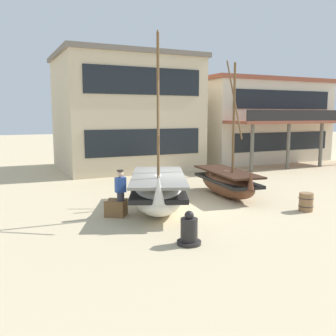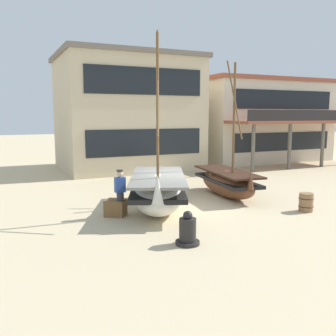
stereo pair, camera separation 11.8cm
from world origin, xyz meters
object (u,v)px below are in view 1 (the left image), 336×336
wooden_barrel (306,202)px  harbor_building_main (126,113)px  fishing_boat_centre_large (158,191)px  fisherman_by_hull (121,194)px  cargo_crate (116,208)px  fishing_boat_near_left (227,182)px  capstan_winch (189,231)px  harbor_building_annex (256,120)px

wooden_barrel → harbor_building_main: size_ratio=0.08×
wooden_barrel → harbor_building_main: bearing=99.3°
fishing_boat_centre_large → fisherman_by_hull: size_ratio=4.01×
fisherman_by_hull → cargo_crate: bearing=127.9°
harbor_building_main → fishing_boat_centre_large: bearing=-103.1°
cargo_crate → fisherman_by_hull: bearing=-52.1°
fishing_boat_near_left → harbor_building_main: 11.09m
capstan_winch → harbor_building_annex: bearing=47.0°
fishing_boat_near_left → harbor_building_main: harbor_building_main is taller
harbor_building_main → harbor_building_annex: 11.05m
wooden_barrel → harbor_building_annex: 16.91m
fishing_boat_near_left → fisherman_by_hull: 5.49m
fisherman_by_hull → cargo_crate: (-0.13, 0.17, -0.55)m
capstan_winch → harbor_building_annex: (14.49, 15.55, 2.81)m
fishing_boat_centre_large → harbor_building_main: size_ratio=0.75×
fishing_boat_centre_large → harbor_building_main: 12.24m
wooden_barrel → cargo_crate: (-6.70, 2.44, -0.06)m
capstan_winch → wooden_barrel: 5.91m
fisherman_by_hull → harbor_building_main: bearing=70.2°
harbor_building_annex → fishing_boat_centre_large: bearing=-139.6°
wooden_barrel → harbor_building_main: harbor_building_main is taller
capstan_winch → harbor_building_annex: 21.44m
fisherman_by_hull → wooden_barrel: size_ratio=2.41×
fisherman_by_hull → capstan_winch: bearing=-77.4°
fishing_boat_near_left → capstan_winch: size_ratio=6.13×
harbor_building_main → harbor_building_annex: (11.04, 0.09, -0.57)m
fishing_boat_near_left → harbor_building_annex: (9.95, 10.69, 2.54)m
harbor_building_annex → harbor_building_main: bearing=-179.5°
fishing_boat_centre_large → capstan_winch: bearing=-101.2°
wooden_barrel → harbor_building_annex: bearing=58.4°
capstan_winch → wooden_barrel: (5.75, 1.36, -0.03)m
fishing_boat_centre_large → fisherman_by_hull: fishing_boat_centre_large is taller
fishing_boat_centre_large → capstan_winch: 3.99m
fishing_boat_near_left → fisherman_by_hull: fishing_boat_near_left is taller
fishing_boat_near_left → wooden_barrel: fishing_boat_near_left is taller
fishing_boat_near_left → wooden_barrel: size_ratio=8.49×
fishing_boat_centre_large → capstan_winch: size_ratio=6.98×
fisherman_by_hull → harbor_building_main: (4.27, 11.82, 2.93)m
fisherman_by_hull → harbor_building_annex: 19.54m
fishing_boat_near_left → capstan_winch: 6.66m
fisherman_by_hull → cargo_crate: size_ratio=2.44×
fishing_boat_centre_large → harbor_building_main: bearing=76.9°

